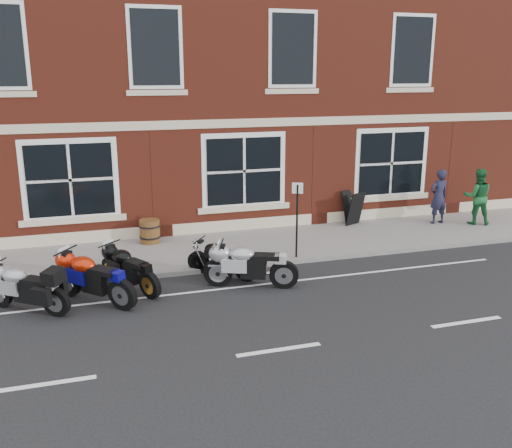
# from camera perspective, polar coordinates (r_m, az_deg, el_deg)

# --- Properties ---
(ground) EXTENTS (80.00, 80.00, 0.00)m
(ground) POSITION_cam_1_polar(r_m,az_deg,el_deg) (13.19, -2.04, -6.69)
(ground) COLOR black
(ground) RESTS_ON ground
(sidewalk) EXTENTS (30.00, 3.00, 0.12)m
(sidewalk) POSITION_cam_1_polar(r_m,az_deg,el_deg) (15.92, -4.87, -2.64)
(sidewalk) COLOR slate
(sidewalk) RESTS_ON ground
(kerb) EXTENTS (30.00, 0.16, 0.12)m
(kerb) POSITION_cam_1_polar(r_m,az_deg,el_deg) (14.46, -3.52, -4.47)
(kerb) COLOR slate
(kerb) RESTS_ON ground
(pub_building) EXTENTS (24.00, 12.00, 12.00)m
(pub_building) POSITION_cam_1_polar(r_m,az_deg,el_deg) (22.59, -9.51, 17.70)
(pub_building) COLOR maroon
(pub_building) RESTS_ON ground
(moto_touring_silver) EXTENTS (1.78, 1.36, 1.39)m
(moto_touring_silver) POSITION_cam_1_polar(r_m,az_deg,el_deg) (12.89, -22.17, -5.70)
(moto_touring_silver) COLOR black
(moto_touring_silver) RESTS_ON ground
(moto_sport_red) EXTENTS (1.70, 1.77, 1.04)m
(moto_sport_red) POSITION_cam_1_polar(r_m,az_deg,el_deg) (12.86, -15.98, -5.03)
(moto_sport_red) COLOR black
(moto_sport_red) RESTS_ON ground
(moto_sport_black) EXTENTS (1.19, 1.88, 0.95)m
(moto_sport_black) POSITION_cam_1_polar(r_m,az_deg,el_deg) (13.39, -12.53, -4.23)
(moto_sport_black) COLOR black
(moto_sport_black) RESTS_ON ground
(moto_sport_silver) EXTENTS (2.10, 0.97, 0.99)m
(moto_sport_silver) POSITION_cam_1_polar(r_m,az_deg,el_deg) (13.23, -0.70, -3.97)
(moto_sport_silver) COLOR black
(moto_sport_silver) RESTS_ON ground
(moto_naked_black) EXTENTS (1.47, 1.36, 0.85)m
(moto_naked_black) POSITION_cam_1_polar(r_m,az_deg,el_deg) (13.94, -3.54, -3.37)
(moto_naked_black) COLOR black
(moto_naked_black) RESTS_ON ground
(pedestrian_left) EXTENTS (0.67, 0.46, 1.76)m
(pedestrian_left) POSITION_cam_1_polar(r_m,az_deg,el_deg) (19.15, 17.80, 2.63)
(pedestrian_left) COLOR #1B1B30
(pedestrian_left) RESTS_ON sidewalk
(pedestrian_right) EXTENTS (1.07, 0.97, 1.79)m
(pedestrian_right) POSITION_cam_1_polar(r_m,az_deg,el_deg) (19.48, 21.28, 2.57)
(pedestrian_right) COLOR #185529
(pedestrian_right) RESTS_ON sidewalk
(a_board_sign) EXTENTS (0.77, 0.66, 1.08)m
(a_board_sign) POSITION_cam_1_polar(r_m,az_deg,el_deg) (18.50, 9.68, 1.64)
(a_board_sign) COLOR black
(a_board_sign) RESTS_ON sidewalk
(barrel_planter) EXTENTS (0.60, 0.60, 0.67)m
(barrel_planter) POSITION_cam_1_polar(r_m,az_deg,el_deg) (16.56, -10.57, -0.71)
(barrel_planter) COLOR #552D16
(barrel_planter) RESTS_ON sidewalk
(parking_sign) EXTENTS (0.27, 0.13, 2.00)m
(parking_sign) POSITION_cam_1_polar(r_m,az_deg,el_deg) (14.82, 4.13, 0.93)
(parking_sign) COLOR black
(parking_sign) RESTS_ON sidewalk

